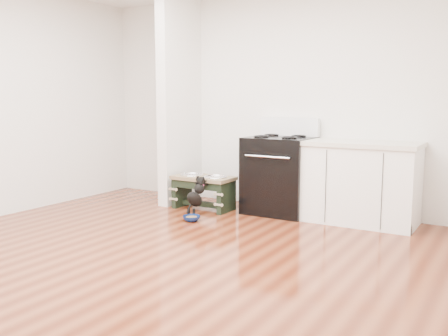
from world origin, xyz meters
TOP-DOWN VIEW (x-y plane):
  - ground at (0.00, 0.00)m, footprint 5.00×5.00m
  - room_shell at (0.00, 0.00)m, footprint 5.00×5.00m
  - partition_wall at (-1.18, 2.10)m, footprint 0.15×0.80m
  - oven_range at (0.25, 2.16)m, footprint 0.76×0.69m
  - cabinet_run at (1.23, 2.18)m, footprint 1.24×0.64m
  - dog_feeder at (-0.65, 1.85)m, footprint 0.76×0.41m
  - puppy at (-0.51, 1.50)m, footprint 0.13×0.39m
  - floor_bowl at (-0.42, 1.26)m, footprint 0.23×0.23m

SIDE VIEW (x-z plane):
  - ground at x=0.00m, z-range 0.00..0.00m
  - floor_bowl at x=-0.42m, z-range 0.00..0.06m
  - puppy at x=-0.51m, z-range 0.02..0.49m
  - dog_feeder at x=-0.65m, z-range 0.08..0.51m
  - cabinet_run at x=1.23m, z-range 0.00..0.91m
  - oven_range at x=0.25m, z-range -0.09..1.05m
  - partition_wall at x=-1.18m, z-range 0.00..2.70m
  - room_shell at x=0.00m, z-range -0.88..4.12m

